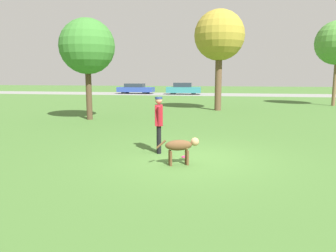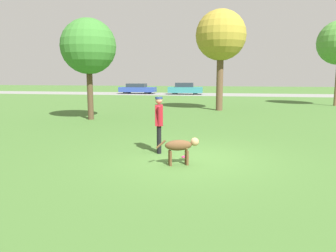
{
  "view_description": "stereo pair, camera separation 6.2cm",
  "coord_description": "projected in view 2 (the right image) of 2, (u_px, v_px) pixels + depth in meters",
  "views": [
    {
      "loc": [
        0.87,
        -8.77,
        2.27
      ],
      "look_at": [
        -0.65,
        -0.1,
        0.9
      ],
      "focal_mm": 35.0,
      "sensor_mm": 36.0,
      "label": 1
    },
    {
      "loc": [
        0.93,
        -8.76,
        2.27
      ],
      "look_at": [
        -0.65,
        -0.1,
        0.9
      ],
      "focal_mm": 35.0,
      "sensor_mm": 36.0,
      "label": 2
    }
  ],
  "objects": [
    {
      "name": "parked_car_teal",
      "position": [
        185.0,
        89.0,
        38.88
      ],
      "size": [
        4.13,
        1.87,
        1.38
      ],
      "rotation": [
        0.0,
        0.0,
        0.05
      ],
      "color": "teal",
      "rests_on": "ground_plane"
    },
    {
      "name": "ground_plane",
      "position": [
        192.0,
        158.0,
        9.02
      ],
      "size": [
        120.0,
        120.0,
        0.0
      ],
      "primitive_type": "plane",
      "color": "#426B2D"
    },
    {
      "name": "dog",
      "position": [
        181.0,
        146.0,
        8.31
      ],
      "size": [
        1.09,
        0.53,
        0.69
      ],
      "rotation": [
        0.0,
        0.0,
        0.34
      ],
      "color": "brown",
      "rests_on": "ground_plane"
    },
    {
      "name": "person",
      "position": [
        159.0,
        120.0,
        9.56
      ],
      "size": [
        0.32,
        0.73,
        1.65
      ],
      "rotation": [
        0.0,
        0.0,
        -1.34
      ],
      "color": "black",
      "rests_on": "ground_plane"
    },
    {
      "name": "frisbee",
      "position": [
        185.0,
        157.0,
        9.15
      ],
      "size": [
        0.21,
        0.21,
        0.02
      ],
      "color": "#E52366",
      "rests_on": "ground_plane"
    },
    {
      "name": "tree_near_left",
      "position": [
        88.0,
        47.0,
        16.41
      ],
      "size": [
        2.77,
        2.77,
        5.09
      ],
      "color": "#4C3826",
      "rests_on": "ground_plane"
    },
    {
      "name": "parked_car_blue",
      "position": [
        137.0,
        89.0,
        40.37
      ],
      "size": [
        4.43,
        1.77,
        1.26
      ],
      "rotation": [
        0.0,
        0.0,
        0.0
      ],
      "color": "#284293",
      "rests_on": "ground_plane"
    },
    {
      "name": "tree_mid_center",
      "position": [
        221.0,
        36.0,
        20.62
      ],
      "size": [
        3.18,
        3.18,
        6.36
      ],
      "color": "brown",
      "rests_on": "ground_plane"
    },
    {
      "name": "far_road_strip",
      "position": [
        220.0,
        95.0,
        38.58
      ],
      "size": [
        120.0,
        6.0,
        0.01
      ],
      "color": "gray",
      "rests_on": "ground_plane"
    }
  ]
}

